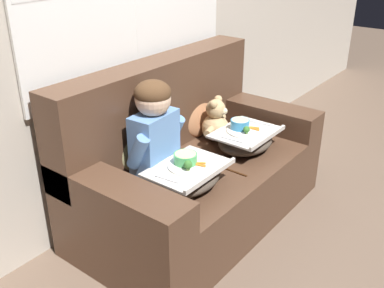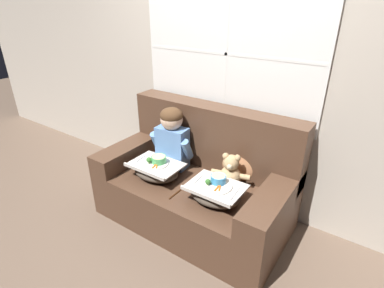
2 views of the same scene
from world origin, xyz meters
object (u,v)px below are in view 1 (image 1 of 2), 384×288
(throw_pillow_behind_teddy, at_px, (197,111))
(lap_tray_child, at_px, (188,176))
(couch, at_px, (191,167))
(throw_pillow_behind_child, at_px, (135,141))
(teddy_bear, at_px, (216,122))
(lap_tray_teddy, at_px, (245,139))
(child_figure, at_px, (154,125))

(throw_pillow_behind_teddy, bearing_deg, lap_tray_child, -146.83)
(couch, relative_size, lap_tray_child, 3.69)
(throw_pillow_behind_child, relative_size, teddy_bear, 1.16)
(throw_pillow_behind_teddy, bearing_deg, throw_pillow_behind_child, 180.00)
(throw_pillow_behind_teddy, relative_size, lap_tray_child, 0.83)
(throw_pillow_behind_child, relative_size, throw_pillow_behind_teddy, 1.02)
(couch, bearing_deg, lap_tray_teddy, -35.29)
(throw_pillow_behind_child, bearing_deg, teddy_bear, -14.70)
(throw_pillow_behind_child, distance_m, child_figure, 0.21)
(throw_pillow_behind_child, relative_size, lap_tray_teddy, 0.88)
(couch, relative_size, throw_pillow_behind_teddy, 4.47)
(teddy_bear, bearing_deg, throw_pillow_behind_child, 165.30)
(couch, distance_m, child_figure, 0.49)
(lap_tray_teddy, bearing_deg, couch, 144.71)
(child_figure, distance_m, lap_tray_teddy, 0.69)
(lap_tray_child, bearing_deg, throw_pillow_behind_teddy, 33.17)
(teddy_bear, distance_m, lap_tray_teddy, 0.24)
(throw_pillow_behind_child, bearing_deg, lap_tray_teddy, -33.11)
(teddy_bear, bearing_deg, lap_tray_child, -158.70)
(throw_pillow_behind_teddy, distance_m, teddy_bear, 0.16)
(lap_tray_teddy, bearing_deg, throw_pillow_behind_child, 146.89)
(couch, relative_size, teddy_bear, 5.08)
(lap_tray_teddy, bearing_deg, child_figure, 158.49)
(couch, bearing_deg, teddy_bear, 4.04)
(lap_tray_child, distance_m, lap_tray_teddy, 0.60)
(throw_pillow_behind_child, bearing_deg, lap_tray_child, -89.93)
(throw_pillow_behind_teddy, bearing_deg, child_figure, -165.54)
(lap_tray_child, bearing_deg, throw_pillow_behind_child, 90.07)
(child_figure, bearing_deg, couch, -4.62)
(throw_pillow_behind_child, relative_size, lap_tray_child, 0.84)
(throw_pillow_behind_child, height_order, throw_pillow_behind_teddy, throw_pillow_behind_child)
(lap_tray_child, height_order, lap_tray_teddy, lap_tray_teddy)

